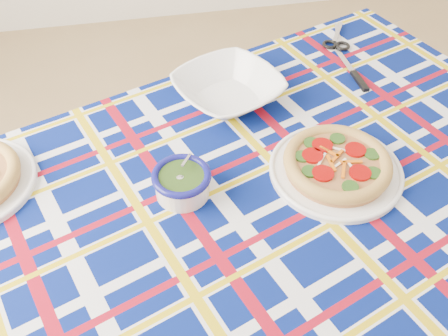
{
  "coord_description": "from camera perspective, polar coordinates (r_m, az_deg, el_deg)",
  "views": [
    {
      "loc": [
        -0.56,
        -0.76,
        1.5
      ],
      "look_at": [
        -0.42,
        -0.01,
        0.72
      ],
      "focal_mm": 40.0,
      "sensor_mm": 36.0,
      "label": 1
    }
  ],
  "objects": [
    {
      "name": "floor",
      "position": [
        1.78,
        13.72,
        -14.36
      ],
      "size": [
        4.0,
        4.0,
        0.0
      ],
      "primitive_type": "plane",
      "color": "#9D7E51",
      "rests_on": "ground"
    },
    {
      "name": "kitchen_scissors",
      "position": [
        1.6,
        12.86,
        14.84
      ],
      "size": [
        0.15,
        0.2,
        0.02
      ],
      "primitive_type": null,
      "rotation": [
        0.0,
        0.0,
        1.16
      ],
      "color": "silver",
      "rests_on": "tablecloth"
    },
    {
      "name": "table_knife",
      "position": [
        1.48,
        13.68,
        11.8
      ],
      "size": [
        0.03,
        0.22,
        0.01
      ],
      "primitive_type": null,
      "rotation": [
        0.0,
        0.0,
        1.61
      ],
      "color": "silver",
      "rests_on": "tablecloth"
    },
    {
      "name": "main_focaccia_plate",
      "position": [
        1.11,
        12.81,
        0.51
      ],
      "size": [
        0.39,
        0.39,
        0.06
      ],
      "primitive_type": null,
      "rotation": [
        0.0,
        0.0,
        0.35
      ],
      "color": "#AE6F3D",
      "rests_on": "tablecloth"
    },
    {
      "name": "pesto_bowl",
      "position": [
        1.04,
        -4.84,
        -1.51
      ],
      "size": [
        0.17,
        0.17,
        0.07
      ],
      "primitive_type": null,
      "rotation": [
        0.0,
        0.0,
        0.52
      ],
      "color": "#1C330E",
      "rests_on": "tablecloth"
    },
    {
      "name": "tablecloth",
      "position": [
        1.11,
        3.8,
        -4.46
      ],
      "size": [
        1.76,
        1.44,
        0.1
      ],
      "primitive_type": null,
      "rotation": [
        0.0,
        0.0,
        0.36
      ],
      "color": "#05145D",
      "rests_on": "dining_table"
    },
    {
      "name": "serving_bowl",
      "position": [
        1.28,
        0.48,
        9.0
      ],
      "size": [
        0.35,
        0.35,
        0.06
      ],
      "primitive_type": "imported",
      "rotation": [
        0.0,
        0.0,
        0.44
      ],
      "color": "white",
      "rests_on": "tablecloth"
    },
    {
      "name": "dining_table",
      "position": [
        1.13,
        3.75,
        -5.2
      ],
      "size": [
        1.72,
        1.4,
        0.7
      ],
      "rotation": [
        0.0,
        0.0,
        0.36
      ],
      "color": "brown",
      "rests_on": "floor"
    }
  ]
}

